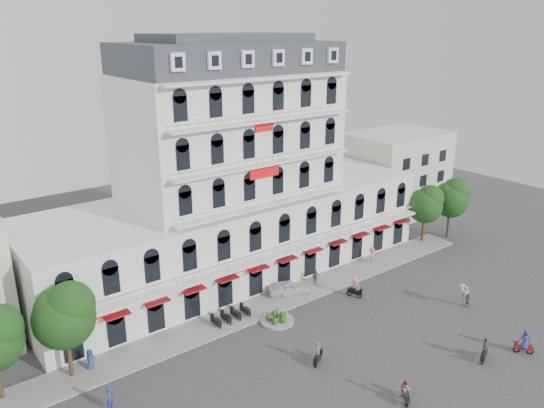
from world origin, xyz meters
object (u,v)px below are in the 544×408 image
(rider_southwest, at_px, (406,390))
(rider_center, at_px, (355,287))
(rider_east, at_px, (525,341))
(rider_west, at_px, (318,354))
(rider_northeast, at_px, (485,349))
(balloon_vendor, at_px, (466,295))
(parked_car, at_px, (289,288))

(rider_southwest, bearing_deg, rider_center, 7.36)
(rider_southwest, xyz_separation_m, rider_center, (8.70, 13.56, 0.16))
(rider_southwest, bearing_deg, rider_east, -59.66)
(rider_west, height_order, rider_southwest, rider_west)
(rider_center, bearing_deg, rider_east, -9.37)
(rider_west, xyz_separation_m, rider_northeast, (11.20, -8.12, 0.17))
(balloon_vendor, bearing_deg, parked_car, 133.58)
(rider_center, bearing_deg, rider_southwest, -56.86)
(rider_west, relative_size, rider_center, 0.94)
(parked_car, bearing_deg, rider_west, 176.30)
(rider_west, bearing_deg, rider_center, 1.58)
(parked_car, bearing_deg, rider_southwest, -167.30)
(rider_northeast, bearing_deg, rider_west, -57.42)
(balloon_vendor, bearing_deg, rider_east, -111.25)
(parked_car, relative_size, rider_southwest, 2.16)
(rider_northeast, xyz_separation_m, rider_center, (-0.53, 14.27, 0.08))
(parked_car, xyz_separation_m, balloon_vendor, (12.12, -12.73, 0.57))
(rider_east, xyz_separation_m, rider_center, (-4.16, 15.76, 0.01))
(parked_car, distance_m, rider_southwest, 18.46)
(rider_center, bearing_deg, balloon_vendor, 16.73)
(parked_car, height_order, rider_northeast, rider_northeast)
(rider_east, height_order, rider_center, rider_east)
(rider_northeast, distance_m, rider_center, 14.28)
(rider_southwest, distance_m, rider_center, 16.11)
(rider_east, bearing_deg, rider_northeast, 27.92)
(balloon_vendor, bearing_deg, rider_northeast, -137.26)
(balloon_vendor, bearing_deg, rider_west, 173.44)
(rider_east, bearing_deg, rider_southwest, 40.37)
(rider_east, bearing_deg, rider_center, -25.12)
(rider_center, bearing_deg, rider_west, -84.22)
(rider_east, height_order, balloon_vendor, balloon_vendor)
(rider_center, relative_size, balloon_vendor, 0.91)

